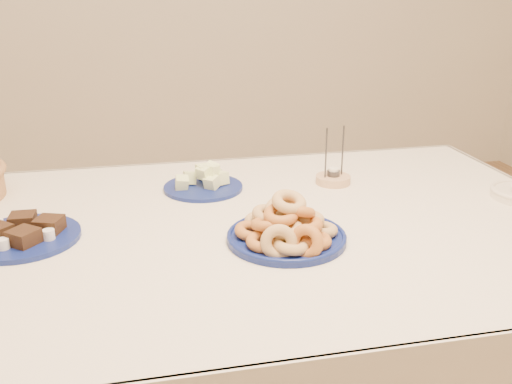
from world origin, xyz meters
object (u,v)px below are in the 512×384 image
dining_table (252,261)px  candle_holder (333,178)px  melon_plate (205,181)px  donut_platter (287,229)px  brownie_plate (23,234)px

dining_table → candle_holder: (0.30, 0.24, 0.12)m
dining_table → melon_plate: melon_plate is taller
dining_table → candle_holder: 0.40m
melon_plate → candle_holder: bearing=-5.4°
dining_table → donut_platter: bearing=-65.7°
dining_table → melon_plate: bearing=106.3°
melon_plate → brownie_plate: melon_plate is taller
dining_table → candle_holder: candle_holder is taller
dining_table → brownie_plate: brownie_plate is taller
melon_plate → brownie_plate: (-0.46, -0.26, -0.01)m
brownie_plate → donut_platter: bearing=-13.1°
dining_table → brownie_plate: 0.55m
donut_platter → melon_plate: donut_platter is taller
donut_platter → brownie_plate: 0.61m
dining_table → candle_holder: size_ratio=9.98×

